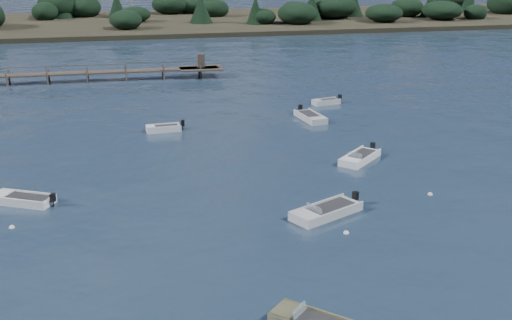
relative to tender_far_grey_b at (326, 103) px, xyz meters
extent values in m
plane|color=#162434|center=(-14.16, 27.98, -0.15)|extent=(400.00, 400.00, 0.00)
cube|color=#A5A9AC|center=(-0.01, 0.00, -0.06)|extent=(2.89, 1.68, 0.63)
cube|color=#A5A9AC|center=(-1.01, -0.24, 0.31)|extent=(0.86, 1.10, 0.13)
cube|color=#232326|center=(0.20, 0.05, 0.24)|extent=(1.99, 1.27, 0.11)
cube|color=#A5A9AC|center=(0.10, -0.48, 0.31)|extent=(2.66, 0.73, 0.13)
cube|color=#A5A9AC|center=(-0.12, 0.47, 0.31)|extent=(2.66, 0.73, 0.13)
cube|color=black|center=(1.50, 0.36, 0.42)|extent=(0.32, 0.36, 0.50)
cylinder|color=black|center=(1.50, 0.36, -0.01)|extent=(0.11, 0.11, 0.50)
cube|color=#696746|center=(-13.28, -35.64, 0.29)|extent=(1.59, 1.60, 0.12)
cube|color=#696746|center=(-11.74, -36.20, 0.29)|extent=(2.89, 2.82, 0.12)
cube|color=silver|center=(-12.83, -36.08, 0.49)|extent=(0.83, 0.84, 0.36)
cube|color=#A5A9AC|center=(-8.30, -25.66, -0.05)|extent=(4.72, 3.50, 0.65)
cube|color=#A5A9AC|center=(-9.80, -26.42, 0.32)|extent=(1.63, 1.82, 0.13)
cube|color=#232326|center=(-7.98, -25.50, 0.25)|extent=(3.30, 2.56, 0.11)
cube|color=#A5A9AC|center=(-7.94, -26.35, 0.32)|extent=(4.01, 2.11, 0.13)
cube|color=#A5A9AC|center=(-8.65, -24.96, 0.32)|extent=(4.01, 2.11, 0.13)
cube|color=black|center=(-6.13, -24.56, 0.44)|extent=(0.37, 0.40, 0.51)
cylinder|color=black|center=(-6.13, -24.56, -0.01)|extent=(0.12, 0.12, 0.51)
cube|color=silver|center=(-9.17, -26.10, 0.55)|extent=(0.67, 1.14, 0.39)
cube|color=silver|center=(-25.64, -20.12, -0.06)|extent=(3.99, 2.99, 0.63)
cube|color=silver|center=(-26.91, -19.47, 0.31)|extent=(1.39, 1.56, 0.13)
cube|color=#232326|center=(-25.38, -20.26, 0.24)|extent=(2.79, 2.19, 0.11)
cube|color=silver|center=(-25.95, -20.71, 0.31)|extent=(3.39, 1.81, 0.13)
cube|color=silver|center=(-25.34, -19.53, 0.31)|extent=(3.39, 1.81, 0.13)
cube|color=black|center=(-23.80, -21.07, 0.42)|extent=(0.36, 0.38, 0.49)
cylinder|color=black|center=(-23.80, -21.07, -0.01)|extent=(0.12, 0.12, 0.49)
cube|color=#A5A9AC|center=(-3.15, -5.19, -0.05)|extent=(2.10, 4.20, 0.65)
cube|color=#A5A9AC|center=(-2.93, -6.70, 0.33)|extent=(1.51, 1.15, 0.13)
cube|color=#232326|center=(-3.20, -4.87, 0.25)|extent=(1.61, 2.88, 0.11)
cube|color=#A5A9AC|center=(-2.44, -5.09, 0.33)|extent=(0.69, 3.99, 0.13)
cube|color=#A5A9AC|center=(-3.86, -5.29, 0.33)|extent=(0.69, 3.99, 0.13)
cube|color=black|center=(-3.47, -3.00, 0.44)|extent=(0.35, 0.30, 0.51)
cylinder|color=black|center=(-3.47, -3.00, -0.01)|extent=(0.11, 0.11, 0.51)
cube|color=silver|center=(-16.19, -6.22, -0.05)|extent=(2.90, 1.34, 0.66)
cube|color=silver|center=(-17.26, -6.30, 0.33)|extent=(0.75, 1.06, 0.13)
cube|color=#232326|center=(-15.97, -6.20, 0.26)|extent=(1.98, 1.05, 0.11)
cube|color=silver|center=(-16.15, -6.73, 0.33)|extent=(2.82, 0.33, 0.13)
cube|color=silver|center=(-16.23, -5.71, 0.33)|extent=(2.82, 0.33, 0.13)
cube|color=black|center=(-14.58, -6.10, 0.44)|extent=(0.29, 0.34, 0.52)
cylinder|color=black|center=(-14.58, -6.10, -0.01)|extent=(0.10, 0.10, 0.52)
cube|color=silver|center=(-2.91, -16.84, -0.06)|extent=(3.94, 3.88, 0.62)
cube|color=silver|center=(-4.01, -17.90, 0.31)|extent=(1.64, 1.65, 0.12)
cube|color=#232326|center=(-2.68, -16.61, 0.24)|extent=(2.80, 2.77, 0.11)
cube|color=silver|center=(-2.42, -17.34, 0.31)|extent=(2.96, 2.86, 0.12)
cube|color=silver|center=(-3.40, -16.33, 0.31)|extent=(2.96, 2.86, 0.12)
cube|color=black|center=(-1.33, -15.31, 0.41)|extent=(0.39, 0.39, 0.49)
cylinder|color=black|center=(-1.33, -15.31, -0.01)|extent=(0.13, 0.13, 0.49)
cube|color=silver|center=(-3.55, -17.45, 0.52)|extent=(0.86, 0.88, 0.37)
sphere|color=silver|center=(-7.99, -28.23, -0.15)|extent=(0.32, 0.32, 0.32)
sphere|color=silver|center=(-25.80, -23.73, -0.15)|extent=(0.32, 0.32, 0.32)
sphere|color=silver|center=(-0.97, -23.99, -0.15)|extent=(0.32, 0.32, 0.32)
cube|color=#463C33|center=(-10.16, 15.98, 0.85)|extent=(5.00, 3.20, 0.18)
cube|color=#463C33|center=(-10.16, 15.98, 1.75)|extent=(0.80, 0.80, 1.60)
cylinder|color=#463C33|center=(-31.63, 15.12, 0.25)|extent=(0.20, 0.20, 2.20)
cylinder|color=#463C33|center=(-31.63, 16.83, 0.25)|extent=(0.20, 0.20, 2.20)
cylinder|color=#463C33|center=(-27.36, 15.12, 0.25)|extent=(0.20, 0.20, 2.20)
cylinder|color=#463C33|center=(-27.36, 16.83, 0.25)|extent=(0.20, 0.20, 2.20)
cylinder|color=#463C33|center=(-23.10, 15.12, 0.25)|extent=(0.20, 0.20, 2.20)
cylinder|color=#463C33|center=(-23.10, 16.83, 0.25)|extent=(0.20, 0.20, 2.20)
cylinder|color=#463C33|center=(-18.83, 15.12, 0.25)|extent=(0.20, 0.20, 2.20)
cylinder|color=#463C33|center=(-18.83, 16.83, 0.25)|extent=(0.20, 0.20, 2.20)
cylinder|color=#463C33|center=(-14.56, 15.12, 0.25)|extent=(0.20, 0.20, 2.20)
cylinder|color=#463C33|center=(-14.56, 16.83, 0.25)|extent=(0.20, 0.20, 2.20)
cylinder|color=#463C33|center=(-10.30, 15.12, 0.25)|extent=(0.20, 0.20, 2.20)
cylinder|color=#463C33|center=(-10.30, 16.83, 0.25)|extent=(0.20, 0.20, 2.20)
cube|color=black|center=(10.84, 67.98, -0.15)|extent=(190.00, 40.00, 1.60)
ellipsoid|color=black|center=(10.84, 67.98, 2.65)|extent=(180.50, 36.00, 4.40)
camera|label=1|loc=(-19.32, -58.07, 14.74)|focal=45.00mm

